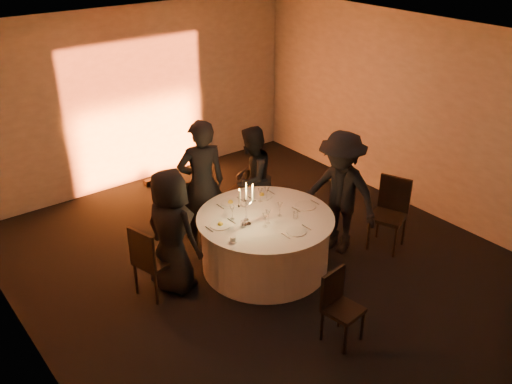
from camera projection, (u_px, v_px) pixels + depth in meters
floor at (265, 266)px, 7.74m from camera, size 7.00×7.00×0.00m
ceiling at (267, 43)px, 6.38m from camera, size 7.00×7.00×0.00m
wall_back at (136, 98)px, 9.53m from camera, size 7.00×0.00×7.00m
wall_left at (20, 244)px, 5.43m from camera, size 0.00×7.00×7.00m
wall_right at (419, 116)px, 8.70m from camera, size 0.00×7.00×7.00m
uplighter_fixture at (152, 182)px, 9.98m from camera, size 0.25×0.12×0.10m
banquet_table at (265, 242)px, 7.56m from camera, size 1.80×1.80×0.77m
chair_left at (150, 258)px, 6.93m from camera, size 0.52×0.52×0.97m
chair_back_left at (181, 207)px, 8.11m from camera, size 0.54×0.54×0.96m
chair_back_right at (247, 188)px, 8.74m from camera, size 0.52×0.52×0.90m
chair_right at (391, 209)px, 7.98m from camera, size 0.58×0.58×1.02m
chair_front at (339, 303)px, 6.27m from camera, size 0.42×0.42×0.85m
guest_left at (171, 232)px, 6.96m from camera, size 0.72×0.91×1.64m
guest_back_left at (202, 184)px, 7.89m from camera, size 0.78×0.62×1.87m
guest_back_right at (251, 178)px, 8.39m from camera, size 0.96×0.89×1.58m
guest_right at (340, 193)px, 7.75m from camera, size 0.90×1.26×1.76m
plate_left at (220, 224)px, 7.18m from camera, size 0.36×0.27×0.08m
plate_back_left at (230, 202)px, 7.71m from camera, size 0.36×0.26×0.08m
plate_back_right at (262, 195)px, 7.91m from camera, size 0.35×0.30×0.08m
plate_right at (305, 206)px, 7.64m from camera, size 0.36×0.28×0.01m
plate_front at (296, 232)px, 7.04m from camera, size 0.35×0.25×0.01m
coffee_cup at (233, 239)px, 6.84m from camera, size 0.11×0.11×0.07m
candelabra at (246, 210)px, 7.11m from camera, size 0.25×0.12×0.60m
wine_glass_a at (267, 191)px, 7.75m from camera, size 0.07×0.07×0.19m
wine_glass_b at (268, 214)px, 7.18m from camera, size 0.07×0.07×0.19m
wine_glass_c at (280, 206)px, 7.35m from camera, size 0.07×0.07×0.19m
wine_glass_d at (260, 192)px, 7.72m from camera, size 0.07×0.07×0.19m
wine_glass_e at (232, 209)px, 7.28m from camera, size 0.07×0.07×0.19m
wine_glass_f at (265, 217)px, 7.10m from camera, size 0.07×0.07×0.19m
tumbler_a at (296, 215)px, 7.33m from camera, size 0.07×0.07×0.09m
tumbler_b at (243, 224)px, 7.13m from camera, size 0.07×0.07×0.09m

